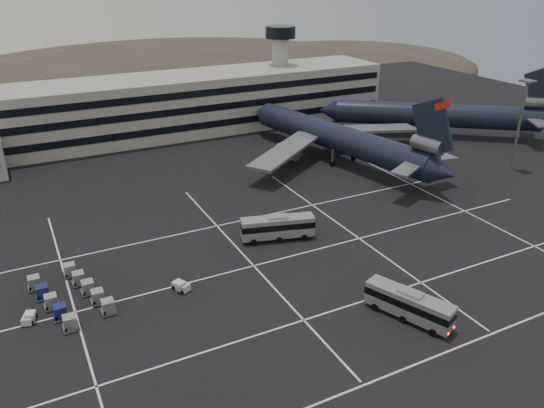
{
  "coord_description": "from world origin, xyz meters",
  "views": [
    {
      "loc": [
        -32.82,
        -54.32,
        38.49
      ],
      "look_at": [
        0.85,
        11.78,
        5.0
      ],
      "focal_mm": 35.0,
      "sensor_mm": 36.0,
      "label": 1
    }
  ],
  "objects_px": {
    "uld_cluster": "(70,294)",
    "bus_near": "(409,304)",
    "bus_far": "(277,226)",
    "tug_a": "(29,318)",
    "trijet_main": "(339,138)"
  },
  "relations": [
    {
      "from": "bus_near",
      "to": "tug_a",
      "type": "height_order",
      "value": "bus_near"
    },
    {
      "from": "trijet_main",
      "to": "tug_a",
      "type": "bearing_deg",
      "value": -165.69
    },
    {
      "from": "bus_far",
      "to": "uld_cluster",
      "type": "bearing_deg",
      "value": 110.74
    },
    {
      "from": "bus_near",
      "to": "tug_a",
      "type": "distance_m",
      "value": 44.92
    },
    {
      "from": "uld_cluster",
      "to": "trijet_main",
      "type": "bearing_deg",
      "value": 25.65
    },
    {
      "from": "trijet_main",
      "to": "bus_far",
      "type": "xyz_separation_m",
      "value": [
        -27.92,
        -25.5,
        -3.08
      ]
    },
    {
      "from": "bus_near",
      "to": "uld_cluster",
      "type": "relative_size",
      "value": 0.74
    },
    {
      "from": "bus_near",
      "to": "uld_cluster",
      "type": "distance_m",
      "value": 41.73
    },
    {
      "from": "uld_cluster",
      "to": "bus_near",
      "type": "bearing_deg",
      "value": -32.15
    },
    {
      "from": "bus_near",
      "to": "bus_far",
      "type": "relative_size",
      "value": 0.94
    },
    {
      "from": "trijet_main",
      "to": "bus_far",
      "type": "distance_m",
      "value": 37.94
    },
    {
      "from": "tug_a",
      "to": "bus_far",
      "type": "bearing_deg",
      "value": 28.84
    },
    {
      "from": "trijet_main",
      "to": "bus_near",
      "type": "distance_m",
      "value": 55.61
    },
    {
      "from": "bus_far",
      "to": "trijet_main",
      "type": "bearing_deg",
      "value": -31.83
    },
    {
      "from": "uld_cluster",
      "to": "bus_far",
      "type": "bearing_deg",
      "value": 4.97
    }
  ]
}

